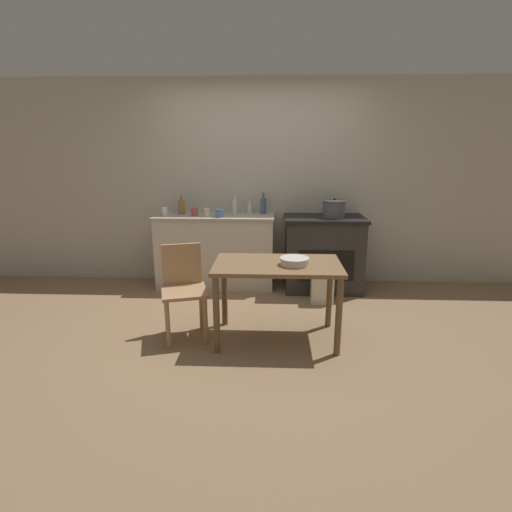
{
  "coord_description": "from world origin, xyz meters",
  "views": [
    {
      "loc": [
        0.17,
        -3.56,
        1.71
      ],
      "look_at": [
        0.0,
        0.57,
        0.59
      ],
      "focal_mm": 28.0,
      "sensor_mm": 36.0,
      "label": 1
    }
  ],
  "objects_px": {
    "mixing_bowl_large": "(295,261)",
    "cup_right": "(195,212)",
    "cup_center": "(165,212)",
    "work_table": "(277,275)",
    "cup_center_right": "(219,213)",
    "stock_pot": "(334,209)",
    "bottle_far_left": "(182,207)",
    "bottle_mid_left": "(263,206)",
    "chair": "(184,287)",
    "flour_sack": "(322,285)",
    "stove": "(323,253)",
    "bottle_left": "(235,206)",
    "cup_mid_right": "(207,212)",
    "bottle_center_left": "(250,208)"
  },
  "relations": [
    {
      "from": "stock_pot",
      "to": "mixing_bowl_large",
      "type": "xyz_separation_m",
      "value": [
        -0.53,
        -1.42,
        -0.25
      ]
    },
    {
      "from": "cup_center",
      "to": "work_table",
      "type": "bearing_deg",
      "value": -45.4
    },
    {
      "from": "bottle_center_left",
      "to": "cup_mid_right",
      "type": "distance_m",
      "value": 0.57
    },
    {
      "from": "stove",
      "to": "bottle_mid_left",
      "type": "relative_size",
      "value": 3.61
    },
    {
      "from": "work_table",
      "to": "chair",
      "type": "height_order",
      "value": "chair"
    },
    {
      "from": "work_table",
      "to": "mixing_bowl_large",
      "type": "xyz_separation_m",
      "value": [
        0.15,
        -0.05,
        0.15
      ]
    },
    {
      "from": "stove",
      "to": "bottle_center_left",
      "type": "bearing_deg",
      "value": 165.89
    },
    {
      "from": "work_table",
      "to": "cup_center",
      "type": "relative_size",
      "value": 10.83
    },
    {
      "from": "bottle_left",
      "to": "cup_mid_right",
      "type": "distance_m",
      "value": 0.38
    },
    {
      "from": "bottle_left",
      "to": "cup_center",
      "type": "distance_m",
      "value": 0.86
    },
    {
      "from": "cup_center",
      "to": "cup_center_right",
      "type": "distance_m",
      "value": 0.68
    },
    {
      "from": "stove",
      "to": "work_table",
      "type": "relative_size",
      "value": 0.86
    },
    {
      "from": "mixing_bowl_large",
      "to": "bottle_mid_left",
      "type": "distance_m",
      "value": 1.7
    },
    {
      "from": "stove",
      "to": "cup_mid_right",
      "type": "xyz_separation_m",
      "value": [
        -1.42,
        -0.05,
        0.51
      ]
    },
    {
      "from": "cup_mid_right",
      "to": "cup_right",
      "type": "distance_m",
      "value": 0.18
    },
    {
      "from": "stock_pot",
      "to": "bottle_left",
      "type": "bearing_deg",
      "value": 170.37
    },
    {
      "from": "flour_sack",
      "to": "bottle_mid_left",
      "type": "height_order",
      "value": "bottle_mid_left"
    },
    {
      "from": "chair",
      "to": "cup_mid_right",
      "type": "distance_m",
      "value": 1.41
    },
    {
      "from": "mixing_bowl_large",
      "to": "cup_right",
      "type": "xyz_separation_m",
      "value": [
        -1.15,
        1.48,
        0.19
      ]
    },
    {
      "from": "bottle_mid_left",
      "to": "cup_mid_right",
      "type": "height_order",
      "value": "bottle_mid_left"
    },
    {
      "from": "cup_center_right",
      "to": "cup_right",
      "type": "bearing_deg",
      "value": 160.1
    },
    {
      "from": "stock_pot",
      "to": "bottle_mid_left",
      "type": "bearing_deg",
      "value": 164.79
    },
    {
      "from": "flour_sack",
      "to": "chair",
      "type": "bearing_deg",
      "value": -147.51
    },
    {
      "from": "work_table",
      "to": "cup_mid_right",
      "type": "xyz_separation_m",
      "value": [
        -0.84,
        1.36,
        0.34
      ]
    },
    {
      "from": "flour_sack",
      "to": "cup_mid_right",
      "type": "relative_size",
      "value": 4.04
    },
    {
      "from": "chair",
      "to": "flour_sack",
      "type": "xyz_separation_m",
      "value": [
        1.38,
        0.88,
        -0.27
      ]
    },
    {
      "from": "flour_sack",
      "to": "bottle_center_left",
      "type": "relative_size",
      "value": 2.43
    },
    {
      "from": "bottle_far_left",
      "to": "cup_right",
      "type": "distance_m",
      "value": 0.21
    },
    {
      "from": "flour_sack",
      "to": "bottle_center_left",
      "type": "bearing_deg",
      "value": 140.29
    },
    {
      "from": "cup_center",
      "to": "flour_sack",
      "type": "bearing_deg",
      "value": -13.73
    },
    {
      "from": "flour_sack",
      "to": "bottle_left",
      "type": "relative_size",
      "value": 1.66
    },
    {
      "from": "cup_center_right",
      "to": "bottle_far_left",
      "type": "bearing_deg",
      "value": 156.32
    },
    {
      "from": "bottle_far_left",
      "to": "cup_center_right",
      "type": "height_order",
      "value": "bottle_far_left"
    },
    {
      "from": "cup_center_right",
      "to": "bottle_mid_left",
      "type": "bearing_deg",
      "value": 28.98
    },
    {
      "from": "stove",
      "to": "cup_right",
      "type": "xyz_separation_m",
      "value": [
        -1.59,
        0.02,
        0.5
      ]
    },
    {
      "from": "stove",
      "to": "cup_center_right",
      "type": "height_order",
      "value": "cup_center_right"
    },
    {
      "from": "bottle_center_left",
      "to": "cup_center",
      "type": "distance_m",
      "value": 1.05
    },
    {
      "from": "stove",
      "to": "stock_pot",
      "type": "height_order",
      "value": "stock_pot"
    },
    {
      "from": "work_table",
      "to": "flour_sack",
      "type": "height_order",
      "value": "work_table"
    },
    {
      "from": "mixing_bowl_large",
      "to": "cup_right",
      "type": "distance_m",
      "value": 1.89
    },
    {
      "from": "bottle_far_left",
      "to": "bottle_left",
      "type": "distance_m",
      "value": 0.66
    },
    {
      "from": "cup_center",
      "to": "cup_center_right",
      "type": "height_order",
      "value": "cup_center"
    },
    {
      "from": "work_table",
      "to": "mixing_bowl_large",
      "type": "distance_m",
      "value": 0.21
    },
    {
      "from": "mixing_bowl_large",
      "to": "bottle_mid_left",
      "type": "relative_size",
      "value": 0.96
    },
    {
      "from": "bottle_far_left",
      "to": "stove",
      "type": "bearing_deg",
      "value": -4.01
    },
    {
      "from": "cup_center_right",
      "to": "stock_pot",
      "type": "bearing_deg",
      "value": 2.37
    },
    {
      "from": "stock_pot",
      "to": "work_table",
      "type": "bearing_deg",
      "value": -116.48
    },
    {
      "from": "bottle_far_left",
      "to": "cup_right",
      "type": "height_order",
      "value": "bottle_far_left"
    },
    {
      "from": "cup_center",
      "to": "cup_mid_right",
      "type": "height_order",
      "value": "cup_center"
    },
    {
      "from": "mixing_bowl_large",
      "to": "cup_right",
      "type": "height_order",
      "value": "cup_right"
    }
  ]
}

